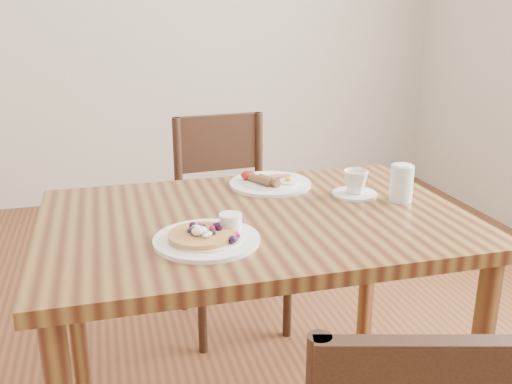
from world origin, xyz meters
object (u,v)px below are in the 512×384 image
chair_far (228,212)px  breakfast_plate (269,182)px  teacup_saucer (355,185)px  water_glass (401,183)px  pancake_plate (208,236)px  dining_table (256,247)px

chair_far → breakfast_plate: chair_far is taller
teacup_saucer → chair_far: bearing=112.6°
breakfast_plate → water_glass: water_glass is taller
water_glass → pancake_plate: bearing=-165.8°
chair_far → pancake_plate: bearing=70.7°
breakfast_plate → water_glass: (0.34, -0.25, 0.04)m
teacup_saucer → water_glass: size_ratio=1.25×
dining_table → water_glass: water_glass is taller
chair_far → water_glass: 0.88m
dining_table → pancake_plate: pancake_plate is taller
dining_table → breakfast_plate: 0.30m
pancake_plate → breakfast_plate: size_ratio=1.00×
breakfast_plate → teacup_saucer: size_ratio=1.93×
dining_table → pancake_plate: bearing=-138.0°
dining_table → breakfast_plate: (0.12, 0.26, 0.11)m
pancake_plate → dining_table: bearing=42.0°
breakfast_plate → water_glass: size_ratio=2.42×
pancake_plate → water_glass: bearing=14.2°
chair_far → water_glass: size_ratio=7.89×
pancake_plate → water_glass: water_glass is taller
teacup_saucer → water_glass: (0.11, -0.09, 0.02)m
dining_table → pancake_plate: size_ratio=4.44×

